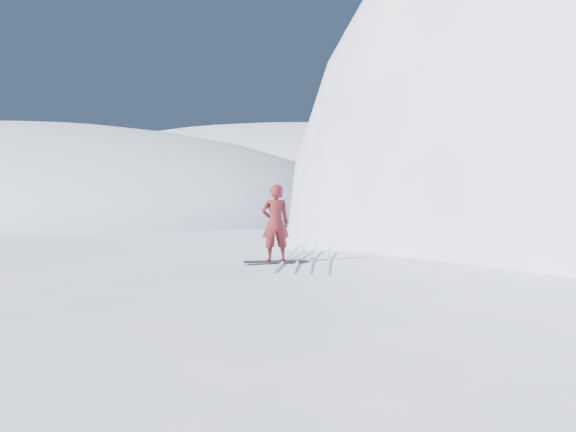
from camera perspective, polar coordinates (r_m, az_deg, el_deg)
name	(u,v)px	position (r m, az deg, el deg)	size (l,w,h in m)	color
ground	(318,432)	(10.51, 3.07, -21.04)	(400.00, 400.00, 0.00)	white
near_ridge	(398,381)	(13.07, 11.10, -16.17)	(36.00, 28.00, 4.80)	white
far_ridge_c	(275,206)	(126.68, -1.28, 1.06)	(140.00, 90.00, 36.00)	white
wind_bumps	(319,387)	(12.54, 3.16, -16.96)	(16.00, 14.40, 1.00)	white
snowboard	(275,261)	(14.07, -1.29, -4.63)	(1.59, 0.30, 0.03)	black
snowboarder	(275,223)	(13.97, -1.29, -0.69)	(0.70, 0.46, 1.91)	maroon
board_tracks	(308,255)	(15.26, 2.04, -4.00)	(2.44, 5.90, 0.04)	silver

